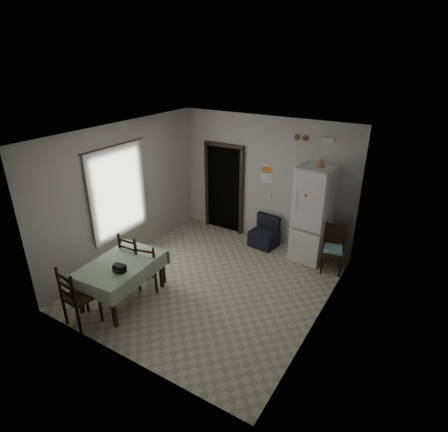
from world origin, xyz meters
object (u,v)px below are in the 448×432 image
navy_seat (264,232)px  dining_chair_far_left (136,257)px  corner_chair (333,250)px  dining_chair_near_head (80,295)px  dining_table (122,281)px  fridge (312,215)px  dining_chair_far_right (151,265)px

navy_seat → dining_chair_far_left: size_ratio=0.66×
corner_chair → dining_chair_far_left: dining_chair_far_left is taller
dining_chair_far_left → dining_chair_near_head: 1.40m
dining_table → dining_chair_far_left: size_ratio=1.38×
fridge → dining_table: 3.99m
corner_chair → dining_table: size_ratio=0.66×
dining_table → dining_chair_far_left: 0.64m
dining_table → dining_chair_near_head: dining_chair_near_head is taller
fridge → dining_chair_far_right: bearing=-125.2°
fridge → dining_chair_far_left: fridge is taller
navy_seat → corner_chair: (1.64, -0.25, 0.13)m
navy_seat → dining_chair_far_left: 2.98m
fridge → navy_seat: (-1.07, 0.00, -0.68)m
fridge → corner_chair: (0.57, -0.25, -0.55)m
dining_chair_far_left → dining_chair_near_head: dining_chair_near_head is taller
corner_chair → dining_chair_near_head: (-3.02, -3.72, 0.06)m
corner_chair → dining_table: bearing=-148.0°
dining_chair_far_left → dining_chair_far_right: (0.38, -0.01, -0.05)m
fridge → dining_chair_near_head: fridge is taller
dining_chair_far_right → dining_table: bearing=58.9°
fridge → dining_chair_near_head: bearing=-116.7°
corner_chair → dining_table: 4.13m
dining_table → corner_chair: bearing=41.3°
corner_chair → fridge: bearing=143.7°
dining_chair_far_right → fridge: bearing=-145.0°
dining_chair_far_right → dining_chair_near_head: dining_chair_near_head is taller
fridge → navy_seat: fridge is taller
fridge → dining_chair_far_left: bearing=-129.9°
corner_chair → dining_chair_far_left: bearing=-156.3°
fridge → dining_chair_far_left: 3.66m
navy_seat → dining_table: 3.41m
navy_seat → dining_chair_far_left: bearing=-113.1°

